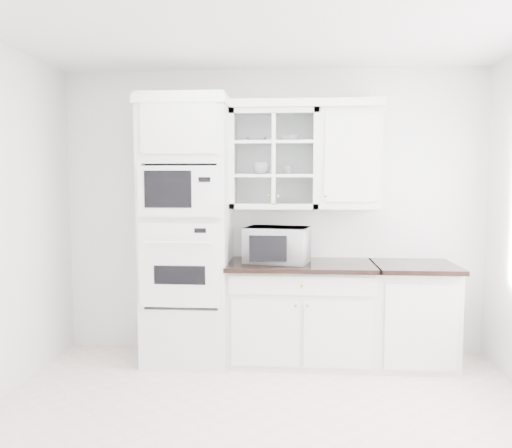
{
  "coord_description": "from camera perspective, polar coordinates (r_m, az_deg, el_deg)",
  "views": [
    {
      "loc": [
        0.2,
        -3.03,
        1.66
      ],
      "look_at": [
        -0.1,
        1.05,
        1.3
      ],
      "focal_mm": 35.0,
      "sensor_mm": 36.0,
      "label": 1
    }
  ],
  "objects": [
    {
      "name": "room_shell",
      "position": [
        3.47,
        0.91,
        7.0
      ],
      "size": [
        4.0,
        3.5,
        2.7
      ],
      "color": "white",
      "rests_on": "ground"
    },
    {
      "name": "countertop_microwave",
      "position": [
        4.51,
        2.49,
        -2.36
      ],
      "size": [
        0.64,
        0.56,
        0.32
      ],
      "primitive_type": "imported",
      "rotation": [
        0.0,
        0.0,
        2.93
      ],
      "color": "white",
      "rests_on": "base_cabinet_run"
    },
    {
      "name": "upper_cabinet_solid",
      "position": [
        4.65,
        10.52,
        7.29
      ],
      "size": [
        0.55,
        0.33,
        0.9
      ],
      "primitive_type": "cube",
      "color": "silver",
      "rests_on": "room_shell"
    },
    {
      "name": "crown_molding",
      "position": [
        4.65,
        0.78,
        13.39
      ],
      "size": [
        2.14,
        0.38,
        0.07
      ],
      "primitive_type": "cube",
      "color": "white",
      "rests_on": "room_shell"
    },
    {
      "name": "cup_b",
      "position": [
        4.63,
        3.65,
        6.16
      ],
      "size": [
        0.1,
        0.1,
        0.08
      ],
      "primitive_type": "imported",
      "rotation": [
        0.0,
        0.0,
        0.16
      ],
      "color": "white",
      "rests_on": "upper_cabinet_glass"
    },
    {
      "name": "base_cabinet_run",
      "position": [
        4.64,
        5.12,
        -9.96
      ],
      "size": [
        1.32,
        0.67,
        0.92
      ],
      "color": "silver",
      "rests_on": "ground"
    },
    {
      "name": "cup_a",
      "position": [
        4.61,
        0.55,
        6.35
      ],
      "size": [
        0.15,
        0.15,
        0.11
      ],
      "primitive_type": "imported",
      "rotation": [
        0.0,
        0.0,
        0.07
      ],
      "color": "white",
      "rests_on": "upper_cabinet_glass"
    },
    {
      "name": "oven_column",
      "position": [
        4.57,
        -7.82,
        -0.8
      ],
      "size": [
        0.76,
        0.68,
        2.4
      ],
      "color": "silver",
      "rests_on": "ground"
    },
    {
      "name": "bowl_b",
      "position": [
        4.64,
        3.78,
        9.7
      ],
      "size": [
        0.19,
        0.19,
        0.06
      ],
      "primitive_type": "imported",
      "rotation": [
        0.0,
        0.0,
        -0.04
      ],
      "color": "white",
      "rests_on": "upper_cabinet_glass"
    },
    {
      "name": "extra_base_cabinet",
      "position": [
        4.76,
        17.43,
        -9.77
      ],
      "size": [
        0.72,
        0.67,
        0.92
      ],
      "color": "silver",
      "rests_on": "ground"
    },
    {
      "name": "ground",
      "position": [
        3.46,
        0.43,
        -23.57
      ],
      "size": [
        4.0,
        3.5,
        0.01
      ],
      "primitive_type": "cube",
      "color": "beige",
      "rests_on": "ground"
    },
    {
      "name": "upper_cabinet_glass",
      "position": [
        4.62,
        2.11,
        7.39
      ],
      "size": [
        0.8,
        0.33,
        0.9
      ],
      "color": "silver",
      "rests_on": "room_shell"
    },
    {
      "name": "bowl_a",
      "position": [
        4.66,
        0.03,
        9.63
      ],
      "size": [
        0.2,
        0.2,
        0.05
      ],
      "primitive_type": "imported",
      "rotation": [
        0.0,
        0.0,
        0.05
      ],
      "color": "white",
      "rests_on": "upper_cabinet_glass"
    }
  ]
}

